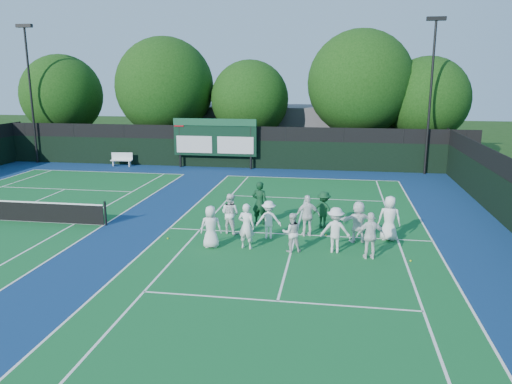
# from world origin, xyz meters

# --- Properties ---
(ground) EXTENTS (120.00, 120.00, 0.00)m
(ground) POSITION_xyz_m (0.00, 0.00, 0.00)
(ground) COLOR #15330D
(ground) RESTS_ON ground
(court_apron) EXTENTS (34.00, 32.00, 0.01)m
(court_apron) POSITION_xyz_m (-6.00, 1.00, 0.00)
(court_apron) COLOR navy
(court_apron) RESTS_ON ground
(near_court) EXTENTS (11.05, 23.85, 0.01)m
(near_court) POSITION_xyz_m (0.00, 1.00, 0.01)
(near_court) COLOR #125B28
(near_court) RESTS_ON ground
(back_fence) EXTENTS (34.00, 0.08, 3.00)m
(back_fence) POSITION_xyz_m (-6.00, 16.00, 1.36)
(back_fence) COLOR black
(back_fence) RESTS_ON ground
(scoreboard) EXTENTS (6.00, 0.21, 3.55)m
(scoreboard) POSITION_xyz_m (-7.01, 15.59, 2.19)
(scoreboard) COLOR black
(scoreboard) RESTS_ON ground
(clubhouse) EXTENTS (18.00, 6.00, 4.00)m
(clubhouse) POSITION_xyz_m (-2.00, 24.00, 2.00)
(clubhouse) COLOR #56555A
(clubhouse) RESTS_ON ground
(light_pole_left) EXTENTS (1.20, 0.30, 10.12)m
(light_pole_left) POSITION_xyz_m (-21.00, 15.70, 6.30)
(light_pole_left) COLOR black
(light_pole_left) RESTS_ON ground
(light_pole_right) EXTENTS (1.20, 0.30, 10.12)m
(light_pole_right) POSITION_xyz_m (7.50, 15.70, 6.30)
(light_pole_right) COLOR black
(light_pole_right) RESTS_ON ground
(bench) EXTENTS (1.59, 0.57, 0.98)m
(bench) POSITION_xyz_m (-14.00, 15.37, 0.53)
(bench) COLOR white
(bench) RESTS_ON ground
(tree_a) EXTENTS (6.52, 6.52, 8.21)m
(tree_a) POSITION_xyz_m (-20.58, 19.58, 4.78)
(tree_a) COLOR black
(tree_a) RESTS_ON ground
(tree_b) EXTENTS (7.66, 7.66, 9.49)m
(tree_b) POSITION_xyz_m (-11.79, 19.58, 5.46)
(tree_b) COLOR black
(tree_b) RESTS_ON ground
(tree_c) EXTENTS (5.95, 5.95, 7.71)m
(tree_c) POSITION_xyz_m (-4.99, 19.58, 4.58)
(tree_c) COLOR black
(tree_c) RESTS_ON ground
(tree_d) EXTENTS (7.80, 7.80, 9.86)m
(tree_d) POSITION_xyz_m (3.29, 19.58, 5.75)
(tree_d) COLOR black
(tree_d) RESTS_ON ground
(tree_e) EXTENTS (6.12, 6.12, 7.90)m
(tree_e) POSITION_xyz_m (8.08, 19.58, 4.68)
(tree_e) COLOR black
(tree_e) RESTS_ON ground
(tennis_ball_0) EXTENTS (0.07, 0.07, 0.07)m
(tennis_ball_0) POSITION_xyz_m (-3.01, -0.64, 0.03)
(tennis_ball_0) COLOR #C7E01A
(tennis_ball_0) RESTS_ON ground
(tennis_ball_1) EXTENTS (0.07, 0.07, 0.07)m
(tennis_ball_1) POSITION_xyz_m (3.51, 3.18, 0.03)
(tennis_ball_1) COLOR #C7E01A
(tennis_ball_1) RESTS_ON ground
(tennis_ball_2) EXTENTS (0.07, 0.07, 0.07)m
(tennis_ball_2) POSITION_xyz_m (4.30, -1.44, 0.03)
(tennis_ball_2) COLOR #C7E01A
(tennis_ball_2) RESTS_ON ground
(tennis_ball_3) EXTENTS (0.07, 0.07, 0.07)m
(tennis_ball_3) POSITION_xyz_m (-5.07, -0.41, 0.03)
(tennis_ball_3) COLOR #C7E01A
(tennis_ball_3) RESTS_ON ground
(tennis_ball_5) EXTENTS (0.07, 0.07, 0.07)m
(tennis_ball_5) POSITION_xyz_m (1.25, 1.04, 0.03)
(tennis_ball_5) COLOR #C7E01A
(tennis_ball_5) RESTS_ON ground
(player_front_0) EXTENTS (0.89, 0.67, 1.65)m
(player_front_0) POSITION_xyz_m (-3.09, -1.09, 0.83)
(player_front_0) COLOR white
(player_front_0) RESTS_ON ground
(player_front_1) EXTENTS (0.73, 0.56, 1.78)m
(player_front_1) POSITION_xyz_m (-1.72, -0.99, 0.89)
(player_front_1) COLOR white
(player_front_1) RESTS_ON ground
(player_front_2) EXTENTS (0.83, 0.71, 1.50)m
(player_front_2) POSITION_xyz_m (0.01, -1.06, 0.75)
(player_front_2) COLOR silver
(player_front_2) RESTS_ON ground
(player_front_3) EXTENTS (1.16, 0.72, 1.73)m
(player_front_3) POSITION_xyz_m (1.62, -0.86, 0.87)
(player_front_3) COLOR silver
(player_front_3) RESTS_ON ground
(player_front_4) EXTENTS (1.07, 0.57, 1.73)m
(player_front_4) POSITION_xyz_m (2.87, -1.36, 0.87)
(player_front_4) COLOR white
(player_front_4) RESTS_ON ground
(player_back_0) EXTENTS (1.02, 0.93, 1.71)m
(player_back_0) POSITION_xyz_m (-2.74, 0.80, 0.85)
(player_back_0) COLOR white
(player_back_0) RESTS_ON ground
(player_back_1) EXTENTS (1.09, 0.72, 1.57)m
(player_back_1) POSITION_xyz_m (-1.06, 0.38, 0.78)
(player_back_1) COLOR white
(player_back_1) RESTS_ON ground
(player_back_2) EXTENTS (1.09, 0.68, 1.73)m
(player_back_2) POSITION_xyz_m (0.48, 0.94, 0.87)
(player_back_2) COLOR white
(player_back_2) RESTS_ON ground
(player_back_3) EXTENTS (1.63, 0.88, 1.68)m
(player_back_3) POSITION_xyz_m (2.50, 0.48, 0.84)
(player_back_3) COLOR white
(player_back_3) RESTS_ON ground
(player_back_4) EXTENTS (0.94, 0.66, 1.82)m
(player_back_4) POSITION_xyz_m (3.74, 0.92, 0.91)
(player_back_4) COLOR white
(player_back_4) RESTS_ON ground
(coach_left) EXTENTS (0.78, 0.58, 1.94)m
(coach_left) POSITION_xyz_m (-1.72, 2.32, 0.97)
(coach_left) COLOR #0E331A
(coach_left) RESTS_ON ground
(coach_right) EXTENTS (1.21, 0.99, 1.63)m
(coach_right) POSITION_xyz_m (1.10, 2.15, 0.81)
(coach_right) COLOR #103C1E
(coach_right) RESTS_ON ground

